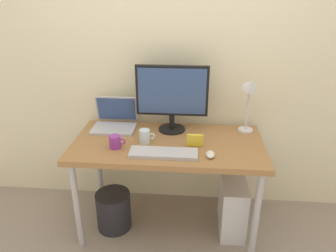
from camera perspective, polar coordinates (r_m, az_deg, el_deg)
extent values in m
plane|color=gray|center=(2.63, 0.00, -16.99)|extent=(6.00, 6.00, 0.00)
cube|color=beige|center=(2.42, 0.80, 13.81)|extent=(4.40, 0.04, 2.60)
cube|color=olive|center=(2.24, 0.00, -3.28)|extent=(1.33, 0.66, 0.04)
cylinder|color=#B2B2B7|center=(2.33, -16.03, -13.56)|extent=(0.04, 0.04, 0.68)
cylinder|color=#B2B2B7|center=(2.24, 15.56, -15.17)|extent=(0.04, 0.04, 0.68)
cylinder|color=#B2B2B7|center=(2.76, -12.26, -6.84)|extent=(0.04, 0.04, 0.68)
cylinder|color=#B2B2B7|center=(2.68, 13.64, -7.91)|extent=(0.04, 0.04, 0.68)
cylinder|color=black|center=(2.41, 0.69, -0.54)|extent=(0.20, 0.20, 0.01)
cylinder|color=black|center=(2.38, 0.70, 0.82)|extent=(0.04, 0.04, 0.11)
cube|color=black|center=(2.30, 0.73, 6.34)|extent=(0.52, 0.03, 0.37)
cube|color=#334C7F|center=(2.28, 0.69, 6.21)|extent=(0.49, 0.01, 0.33)
cube|color=#B2B2B7|center=(2.44, -9.71, -0.50)|extent=(0.32, 0.22, 0.02)
cube|color=#B2B2B7|center=(2.51, -9.18, 3.07)|extent=(0.32, 0.05, 0.21)
cube|color=#334C7F|center=(2.50, -9.22, 3.04)|extent=(0.30, 0.04, 0.18)
cylinder|color=silver|center=(2.46, 13.70, -0.68)|extent=(0.11, 0.11, 0.01)
cylinder|color=silver|center=(2.40, 14.10, 3.05)|extent=(0.02, 0.02, 0.33)
cone|color=silver|center=(2.30, 14.72, 7.23)|extent=(0.11, 0.14, 0.13)
cube|color=#B2B2B7|center=(2.06, -0.82, -4.89)|extent=(0.44, 0.14, 0.02)
ellipsoid|color=silver|center=(2.05, 7.59, -5.07)|extent=(0.06, 0.09, 0.03)
cylinder|color=purple|center=(2.16, -9.52, -2.82)|extent=(0.08, 0.08, 0.09)
torus|color=purple|center=(2.14, -8.21, -2.78)|extent=(0.05, 0.01, 0.05)
cylinder|color=silver|center=(2.20, -4.22, -1.87)|extent=(0.07, 0.07, 0.10)
torus|color=silver|center=(2.19, -2.95, -1.80)|extent=(0.05, 0.01, 0.05)
cube|color=yellow|center=(2.15, 4.83, -2.58)|extent=(0.11, 0.03, 0.09)
cube|color=silver|center=(2.50, 11.46, -13.90)|extent=(0.18, 0.36, 0.42)
cylinder|color=#232328|center=(2.55, -9.71, -14.67)|extent=(0.26, 0.26, 0.30)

